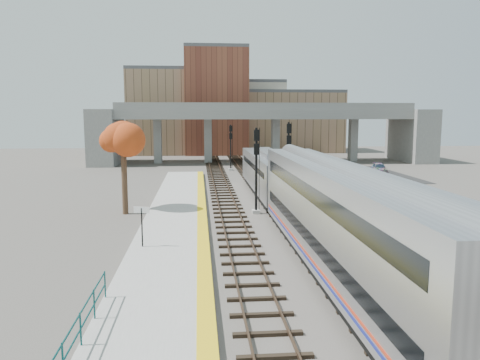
{
  "coord_description": "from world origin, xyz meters",
  "views": [
    {
      "loc": [
        -5.56,
        -30.59,
        7.73
      ],
      "look_at": [
        -2.25,
        6.48,
        2.5
      ],
      "focal_mm": 35.0,
      "sensor_mm": 36.0,
      "label": 1
    }
  ],
  "objects_px": {
    "signal_mast_mid": "(288,159)",
    "car_a": "(343,174)",
    "locomotive": "(268,172)",
    "car_c": "(379,168)",
    "tree": "(123,146)",
    "car_b": "(351,170)",
    "coach": "(339,220)",
    "signal_mast_near": "(256,172)",
    "signal_mast_far": "(231,149)"
  },
  "relations": [
    {
      "from": "signal_mast_mid",
      "to": "car_a",
      "type": "height_order",
      "value": "signal_mast_mid"
    },
    {
      "from": "locomotive",
      "to": "signal_mast_far",
      "type": "relative_size",
      "value": 3.01
    },
    {
      "from": "locomotive",
      "to": "coach",
      "type": "distance_m",
      "value": 22.61
    },
    {
      "from": "coach",
      "to": "locomotive",
      "type": "bearing_deg",
      "value": 90.0
    },
    {
      "from": "tree",
      "to": "car_b",
      "type": "distance_m",
      "value": 33.51
    },
    {
      "from": "signal_mast_mid",
      "to": "signal_mast_near",
      "type": "bearing_deg",
      "value": -116.64
    },
    {
      "from": "signal_mast_far",
      "to": "tree",
      "type": "height_order",
      "value": "tree"
    },
    {
      "from": "signal_mast_near",
      "to": "car_c",
      "type": "relative_size",
      "value": 1.58
    },
    {
      "from": "car_b",
      "to": "tree",
      "type": "bearing_deg",
      "value": -175.61
    },
    {
      "from": "signal_mast_near",
      "to": "car_a",
      "type": "relative_size",
      "value": 1.97
    },
    {
      "from": "signal_mast_far",
      "to": "car_a",
      "type": "relative_size",
      "value": 1.85
    },
    {
      "from": "coach",
      "to": "car_c",
      "type": "relative_size",
      "value": 5.87
    },
    {
      "from": "car_b",
      "to": "signal_mast_mid",
      "type": "bearing_deg",
      "value": -163.73
    },
    {
      "from": "coach",
      "to": "car_b",
      "type": "relative_size",
      "value": 7.4
    },
    {
      "from": "locomotive",
      "to": "tree",
      "type": "bearing_deg",
      "value": -150.04
    },
    {
      "from": "signal_mast_mid",
      "to": "car_a",
      "type": "bearing_deg",
      "value": 49.86
    },
    {
      "from": "locomotive",
      "to": "car_b",
      "type": "relative_size",
      "value": 5.64
    },
    {
      "from": "tree",
      "to": "car_c",
      "type": "bearing_deg",
      "value": 37.85
    },
    {
      "from": "tree",
      "to": "locomotive",
      "type": "bearing_deg",
      "value": 29.96
    },
    {
      "from": "signal_mast_mid",
      "to": "signal_mast_far",
      "type": "height_order",
      "value": "signal_mast_mid"
    },
    {
      "from": "tree",
      "to": "car_c",
      "type": "height_order",
      "value": "tree"
    },
    {
      "from": "signal_mast_far",
      "to": "car_b",
      "type": "bearing_deg",
      "value": -22.75
    },
    {
      "from": "signal_mast_far",
      "to": "car_c",
      "type": "xyz_separation_m",
      "value": [
        19.39,
        -4.81,
        -2.35
      ]
    },
    {
      "from": "locomotive",
      "to": "signal_mast_mid",
      "type": "distance_m",
      "value": 2.34
    },
    {
      "from": "car_b",
      "to": "car_c",
      "type": "relative_size",
      "value": 0.79
    },
    {
      "from": "tree",
      "to": "car_a",
      "type": "bearing_deg",
      "value": 37.38
    },
    {
      "from": "locomotive",
      "to": "coach",
      "type": "xyz_separation_m",
      "value": [
        -0.0,
        -22.61,
        0.52
      ]
    },
    {
      "from": "car_a",
      "to": "car_c",
      "type": "xyz_separation_m",
      "value": [
        6.71,
        5.51,
        0.04
      ]
    },
    {
      "from": "car_a",
      "to": "signal_mast_mid",
      "type": "bearing_deg",
      "value": -108.59
    },
    {
      "from": "tree",
      "to": "car_c",
      "type": "relative_size",
      "value": 1.68
    },
    {
      "from": "signal_mast_mid",
      "to": "car_c",
      "type": "distance_m",
      "value": 22.08
    },
    {
      "from": "locomotive",
      "to": "car_c",
      "type": "bearing_deg",
      "value": 42.61
    },
    {
      "from": "locomotive",
      "to": "car_a",
      "type": "height_order",
      "value": "locomotive"
    },
    {
      "from": "coach",
      "to": "car_b",
      "type": "xyz_separation_m",
      "value": [
        12.97,
        36.99,
        -2.2
      ]
    },
    {
      "from": "locomotive",
      "to": "car_c",
      "type": "xyz_separation_m",
      "value": [
        17.29,
        15.9,
        -1.62
      ]
    },
    {
      "from": "signal_mast_near",
      "to": "car_a",
      "type": "distance_m",
      "value": 22.45
    },
    {
      "from": "coach",
      "to": "car_c",
      "type": "xyz_separation_m",
      "value": [
        17.29,
        38.51,
        -2.14
      ]
    },
    {
      "from": "coach",
      "to": "signal_mast_near",
      "type": "bearing_deg",
      "value": 98.16
    },
    {
      "from": "coach",
      "to": "tree",
      "type": "height_order",
      "value": "tree"
    },
    {
      "from": "car_c",
      "to": "signal_mast_far",
      "type": "bearing_deg",
      "value": 178.26
    },
    {
      "from": "signal_mast_mid",
      "to": "car_b",
      "type": "relative_size",
      "value": 2.07
    },
    {
      "from": "locomotive",
      "to": "tree",
      "type": "distance_m",
      "value": 14.52
    },
    {
      "from": "signal_mast_far",
      "to": "car_c",
      "type": "relative_size",
      "value": 1.49
    },
    {
      "from": "car_b",
      "to": "car_c",
      "type": "bearing_deg",
      "value": -16.59
    },
    {
      "from": "locomotive",
      "to": "signal_mast_near",
      "type": "xyz_separation_m",
      "value": [
        -2.1,
        -7.95,
        1.0
      ]
    },
    {
      "from": "coach",
      "to": "car_a",
      "type": "relative_size",
      "value": 7.31
    },
    {
      "from": "signal_mast_far",
      "to": "locomotive",
      "type": "bearing_deg",
      "value": -84.21
    },
    {
      "from": "car_b",
      "to": "signal_mast_near",
      "type": "bearing_deg",
      "value": -159.98
    },
    {
      "from": "signal_mast_far",
      "to": "car_c",
      "type": "bearing_deg",
      "value": -13.92
    },
    {
      "from": "tree",
      "to": "car_b",
      "type": "xyz_separation_m",
      "value": [
        25.28,
        21.48,
        -4.72
      ]
    }
  ]
}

